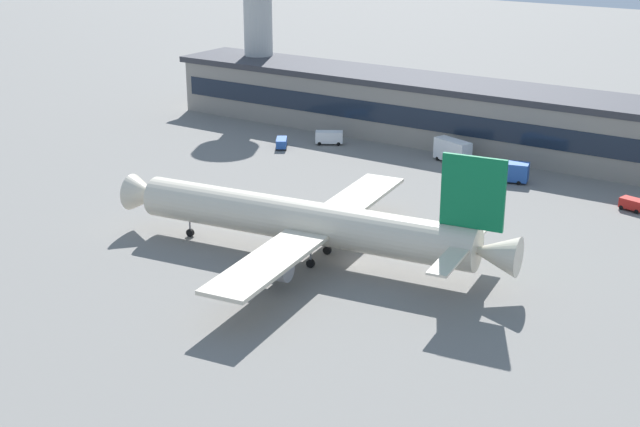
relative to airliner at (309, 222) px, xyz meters
The scene contains 9 objects.
ground_plane 8.08m from the airliner, 16.81° to the left, with size 600.00×600.00×0.00m, color slate.
terminal_building 63.50m from the airliner, 84.62° to the left, with size 156.88×15.57×11.89m.
airliner is the anchor object (origin of this frame).
control_tower 90.35m from the airliner, 131.61° to the left, with size 11.86×11.86×36.54m.
baggage_tug 52.55m from the airliner, 54.98° to the left, with size 3.97×2.80×1.85m.
follow_me_car 54.69m from the airliner, 129.94° to the left, with size 3.99×4.72×1.85m.
crew_van 57.23m from the airliner, 120.48° to the left, with size 5.58×4.60×2.55m.
fuel_truck 46.67m from the airliner, 80.16° to the left, with size 8.82×4.68×3.35m.
catering_truck 51.23m from the airliner, 94.28° to the left, with size 7.66×4.90×4.15m.
Camera 1 is at (54.70, -90.01, 44.86)m, focal length 49.52 mm.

